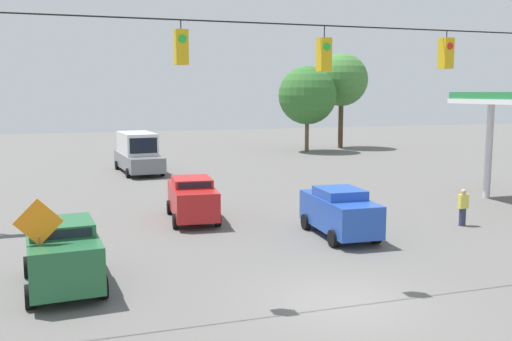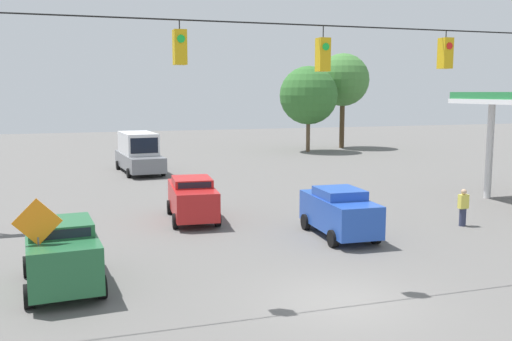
% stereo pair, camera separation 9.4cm
% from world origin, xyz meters
% --- Properties ---
extents(ground_plane, '(140.00, 140.00, 0.00)m').
position_xyz_m(ground_plane, '(0.00, 0.00, 0.00)').
color(ground_plane, '#605E5B').
extents(overhead_signal_span, '(21.03, 0.38, 7.94)m').
position_xyz_m(overhead_signal_span, '(-0.01, -1.41, 4.96)').
color(overhead_signal_span, '#4C473D').
rests_on(overhead_signal_span, ground_plane).
extents(box_truck_grey_withflow_deep, '(2.89, 6.99, 2.79)m').
position_xyz_m(box_truck_grey_withflow_deep, '(2.19, -27.00, 1.38)').
color(box_truck_grey_withflow_deep, slate).
rests_on(box_truck_grey_withflow_deep, ground_plane).
extents(sedan_blue_crossing_near, '(2.07, 4.36, 1.89)m').
position_xyz_m(sedan_blue_crossing_near, '(-3.07, -6.34, 0.99)').
color(sedan_blue_crossing_near, '#234CB2').
rests_on(sedan_blue_crossing_near, ground_plane).
extents(sedan_red_withflow_mid, '(2.29, 4.70, 1.89)m').
position_xyz_m(sedan_red_withflow_mid, '(1.76, -10.98, 0.99)').
color(sedan_red_withflow_mid, red).
rests_on(sedan_red_withflow_mid, ground_plane).
extents(sedan_green_parked_shoulder, '(2.34, 4.35, 1.96)m').
position_xyz_m(sedan_green_parked_shoulder, '(7.13, -3.54, 1.02)').
color(sedan_green_parked_shoulder, '#236038').
rests_on(sedan_green_parked_shoulder, ground_plane).
extents(traffic_cone_nearest, '(0.32, 0.32, 0.72)m').
position_xyz_m(traffic_cone_nearest, '(7.05, -4.04, 0.36)').
color(traffic_cone_nearest, orange).
rests_on(traffic_cone_nearest, ground_plane).
extents(traffic_cone_second, '(0.32, 0.32, 0.72)m').
position_xyz_m(traffic_cone_second, '(6.85, -7.50, 0.36)').
color(traffic_cone_second, orange).
rests_on(traffic_cone_second, ground_plane).
extents(traffic_cone_third, '(0.32, 0.32, 0.72)m').
position_xyz_m(traffic_cone_third, '(7.03, -10.59, 0.36)').
color(traffic_cone_third, orange).
rests_on(traffic_cone_third, ground_plane).
extents(work_zone_sign, '(1.27, 0.06, 2.84)m').
position_xyz_m(work_zone_sign, '(7.67, -2.41, 1.99)').
color(work_zone_sign, slate).
rests_on(work_zone_sign, ground_plane).
extents(pedestrian, '(0.40, 0.28, 1.57)m').
position_xyz_m(pedestrian, '(-8.81, -6.30, 0.78)').
color(pedestrian, '#2D334C').
rests_on(pedestrian, ground_plane).
extents(tree_horizon_left, '(5.45, 5.45, 8.03)m').
position_xyz_m(tree_horizon_left, '(-14.69, -36.26, 5.30)').
color(tree_horizon_left, brown).
rests_on(tree_horizon_left, ground_plane).
extents(tree_horizon_right, '(5.23, 5.23, 9.44)m').
position_xyz_m(tree_horizon_right, '(-19.43, -38.66, 6.79)').
color(tree_horizon_right, '#4C3823').
rests_on(tree_horizon_right, ground_plane).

